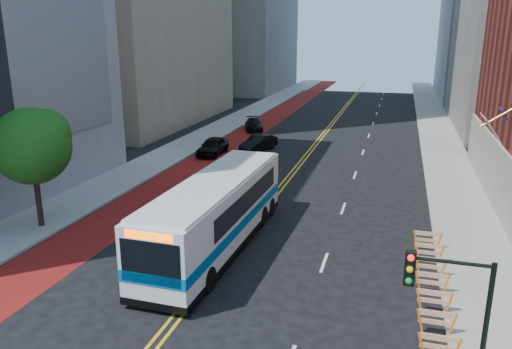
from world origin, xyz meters
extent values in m
plane|color=black|center=(0.00, 0.00, 0.00)|extent=(160.00, 160.00, 0.00)
cube|color=gray|center=(-12.00, 30.00, 0.07)|extent=(4.00, 140.00, 0.15)
cube|color=gray|center=(12.00, 30.00, 0.07)|extent=(4.00, 140.00, 0.15)
cube|color=#62110E|center=(-8.10, 30.00, 0.00)|extent=(3.60, 140.00, 0.01)
cube|color=gold|center=(-0.18, 30.00, 0.00)|extent=(0.14, 140.00, 0.01)
cube|color=gold|center=(0.18, 30.00, 0.00)|extent=(0.14, 140.00, 0.01)
cube|color=silver|center=(4.80, 6.00, 0.01)|extent=(0.14, 2.20, 0.01)
cube|color=silver|center=(4.80, 14.00, 0.01)|extent=(0.14, 2.20, 0.01)
cube|color=silver|center=(4.80, 22.00, 0.01)|extent=(0.14, 2.20, 0.01)
cube|color=silver|center=(4.80, 30.00, 0.01)|extent=(0.14, 2.20, 0.01)
cube|color=silver|center=(4.80, 38.00, 0.01)|extent=(0.14, 2.20, 0.01)
cube|color=silver|center=(4.80, 46.00, 0.01)|extent=(0.14, 2.20, 0.01)
cube|color=silver|center=(4.80, 54.00, 0.01)|extent=(0.14, 2.20, 0.01)
cube|color=silver|center=(4.80, 62.00, 0.01)|extent=(0.14, 2.20, 0.01)
cube|color=silver|center=(4.80, 70.00, 0.01)|extent=(0.14, 2.20, 0.01)
cube|color=silver|center=(4.80, 78.00, 0.01)|extent=(0.14, 2.20, 0.01)
cube|color=silver|center=(4.80, 86.00, 0.01)|extent=(0.14, 2.20, 0.01)
cube|color=black|center=(14.15, 13.00, 1.10)|extent=(0.35, 2.80, 2.20)
cube|color=black|center=(14.15, 20.00, 1.10)|extent=(0.35, 2.80, 2.20)
cube|color=#B21419|center=(11.70, 8.00, 6.60)|extent=(0.75, 1.90, 1.05)
cube|color=navy|center=(12.25, 8.45, 7.15)|extent=(0.39, 0.85, 0.52)
cube|color=orange|center=(9.05, -0.45, 0.50)|extent=(0.32, 0.06, 0.99)
cube|color=orange|center=(9.60, -0.45, 0.90)|extent=(1.25, 0.05, 0.22)
cube|color=orange|center=(9.60, -0.45, 0.55)|extent=(1.25, 0.05, 0.18)
cube|color=orange|center=(9.05, 1.10, 0.50)|extent=(0.32, 0.06, 0.99)
cube|color=orange|center=(10.15, 1.10, 0.50)|extent=(0.32, 0.06, 0.99)
cube|color=orange|center=(9.60, 1.10, 0.90)|extent=(1.25, 0.05, 0.22)
cube|color=orange|center=(9.60, 1.10, 0.55)|extent=(1.25, 0.05, 0.18)
cube|color=orange|center=(9.05, 2.65, 0.50)|extent=(0.32, 0.06, 0.99)
cube|color=orange|center=(10.15, 2.65, 0.50)|extent=(0.32, 0.06, 0.99)
cube|color=orange|center=(9.60, 2.65, 0.90)|extent=(1.25, 0.05, 0.22)
cube|color=orange|center=(9.60, 2.65, 0.55)|extent=(1.25, 0.05, 0.18)
cube|color=orange|center=(9.05, 4.20, 0.50)|extent=(0.32, 0.06, 0.99)
cube|color=orange|center=(10.15, 4.20, 0.50)|extent=(0.32, 0.06, 0.99)
cube|color=orange|center=(9.60, 4.20, 0.90)|extent=(1.25, 0.05, 0.22)
cube|color=orange|center=(9.60, 4.20, 0.55)|extent=(1.25, 0.05, 0.18)
cube|color=orange|center=(9.05, 5.75, 0.50)|extent=(0.32, 0.06, 0.99)
cube|color=orange|center=(10.15, 5.75, 0.50)|extent=(0.32, 0.06, 0.99)
cube|color=orange|center=(9.60, 5.75, 0.90)|extent=(1.25, 0.05, 0.22)
cube|color=orange|center=(9.60, 5.75, 0.55)|extent=(1.25, 0.05, 0.18)
cube|color=orange|center=(9.05, 7.30, 0.50)|extent=(0.32, 0.06, 0.99)
cube|color=orange|center=(10.15, 7.30, 0.50)|extent=(0.32, 0.06, 0.99)
cube|color=orange|center=(9.60, 7.30, 0.90)|extent=(1.25, 0.05, 0.22)
cube|color=orange|center=(9.60, 7.30, 0.55)|extent=(1.25, 0.05, 0.18)
cube|color=orange|center=(9.05, 8.85, 0.50)|extent=(0.32, 0.06, 0.99)
cube|color=orange|center=(10.15, 8.85, 0.50)|extent=(0.32, 0.06, 0.99)
cube|color=orange|center=(9.60, 8.85, 0.90)|extent=(1.25, 0.05, 0.22)
cube|color=orange|center=(9.60, 8.85, 0.55)|extent=(1.25, 0.05, 0.18)
cylinder|color=black|center=(-11.30, 6.00, 1.75)|extent=(0.32, 0.32, 3.20)
sphere|color=#1F4D10|center=(-11.30, 6.00, 4.75)|extent=(4.20, 4.20, 4.20)
sphere|color=#1F4D10|center=(-10.70, 6.40, 5.35)|extent=(2.80, 2.80, 2.80)
sphere|color=#1F4D10|center=(-11.80, 5.70, 5.15)|extent=(2.40, 2.40, 2.40)
cylinder|color=black|center=(9.30, -3.50, 5.05)|extent=(2.00, 0.10, 0.10)
cube|color=black|center=(8.30, -3.50, 4.75)|extent=(0.28, 0.22, 0.95)
sphere|color=red|center=(8.30, -3.64, 5.10)|extent=(0.18, 0.18, 0.18)
sphere|color=yellow|center=(8.30, -3.64, 4.77)|extent=(0.18, 0.18, 0.18)
sphere|color=#0CA526|center=(8.30, -3.64, 4.44)|extent=(0.18, 0.18, 0.18)
cube|color=silver|center=(-0.78, 6.17, 1.97)|extent=(3.23, 13.42, 3.17)
cube|color=#045596|center=(-0.78, 6.17, 1.50)|extent=(3.27, 13.46, 0.50)
cube|color=black|center=(-0.76, 7.06, 2.50)|extent=(3.18, 9.41, 1.06)
cube|color=black|center=(-0.95, -0.47, 2.22)|extent=(2.55, 0.17, 1.78)
cube|color=black|center=(-0.61, 12.81, 2.45)|extent=(2.32, 0.17, 1.11)
cube|color=#FF5905|center=(-0.95, -0.48, 3.34)|extent=(2.03, 0.14, 0.33)
cube|color=silver|center=(-0.78, 6.17, 3.62)|extent=(3.06, 12.75, 0.13)
cube|color=black|center=(-0.78, 6.17, 0.39)|extent=(3.26, 13.45, 0.33)
cylinder|color=black|center=(-2.20, 1.93, 0.56)|extent=(0.36, 1.12, 1.11)
cylinder|color=black|center=(0.43, 1.87, 0.56)|extent=(0.36, 1.12, 1.11)
cylinder|color=black|center=(-2.00, 9.94, 0.56)|extent=(0.36, 1.12, 1.11)
cylinder|color=black|center=(0.63, 9.88, 0.56)|extent=(0.36, 1.12, 1.11)
cylinder|color=black|center=(-1.96, 11.54, 0.56)|extent=(0.36, 1.12, 1.11)
cylinder|color=black|center=(0.67, 11.48, 0.56)|extent=(0.36, 1.12, 1.11)
imported|color=black|center=(-8.28, 25.31, 0.78)|extent=(1.89, 4.62, 1.57)
imported|color=black|center=(-4.72, 28.04, 0.73)|extent=(2.84, 4.67, 1.45)
imported|color=black|center=(-7.98, 37.62, 0.66)|extent=(3.30, 4.90, 1.32)
camera|label=1|loc=(7.71, -16.02, 10.67)|focal=35.00mm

